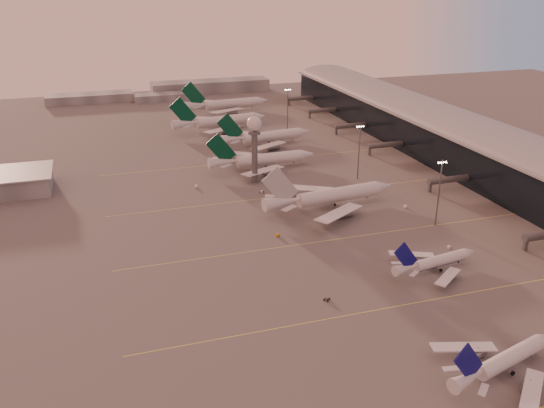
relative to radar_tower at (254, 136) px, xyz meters
name	(u,v)px	position (x,y,z in m)	size (l,w,h in m)	color
ground	(367,335)	(-5.00, -120.00, -20.95)	(700.00, 700.00, 0.00)	#504E4E
taxiway_markings	(372,233)	(25.00, -64.00, -20.94)	(180.00, 185.25, 0.02)	#EEE854
terminal	(470,145)	(102.88, -9.91, -10.43)	(57.00, 362.00, 23.04)	black
radar_tower	(254,136)	(0.00, 0.00, 0.00)	(6.40, 6.40, 31.10)	#55575C
mast_b	(439,190)	(50.00, -65.00, -7.21)	(3.60, 0.56, 25.00)	#55575C
mast_c	(359,150)	(45.00, -10.00, -7.21)	(3.60, 0.56, 25.00)	#55575C
mast_d	(288,108)	(43.00, 80.00, -7.21)	(3.60, 0.56, 25.00)	#55575C
distant_horizon	(176,90)	(-2.38, 205.14, -17.06)	(165.00, 37.50, 9.00)	slate
narrowbody_near	(504,363)	(17.96, -143.02, -18.10)	(35.22, 27.72, 14.08)	silver
narrowbody_mid	(435,263)	(30.49, -95.25, -18.37)	(32.47, 25.73, 12.75)	silver
widebody_white	(331,199)	(20.24, -37.16, -17.44)	(57.45, 45.79, 20.24)	silver
greentail_a	(263,162)	(8.93, 17.21, -17.56)	(52.79, 42.60, 19.17)	silver
greentail_b	(266,139)	(22.37, 55.34, -17.51)	(53.56, 43.05, 19.48)	silver
greentail_c	(220,123)	(6.38, 94.76, -17.15)	(58.92, 47.27, 21.48)	silver
greentail_d	(227,106)	(21.34, 140.06, -17.14)	(59.37, 47.79, 21.57)	silver
gsv_tug_mid	(327,299)	(-8.22, -101.26, -20.46)	(3.63, 3.81, 0.94)	#505254
gsv_truck_b	(450,246)	(44.11, -83.13, -19.94)	(5.04, 2.20, 1.98)	silver
gsv_truck_c	(278,233)	(-7.81, -56.51, -19.78)	(5.84, 4.95, 2.30)	#C68D17
gsv_catering_b	(406,203)	(48.39, -46.69, -18.90)	(5.08, 2.53, 4.11)	silver
gsv_tug_far	(262,192)	(-0.91, -13.64, -20.47)	(3.51, 3.79, 0.93)	silver
gsv_truck_d	(196,185)	(-26.00, 1.36, -19.69)	(4.16, 6.51, 2.47)	silver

